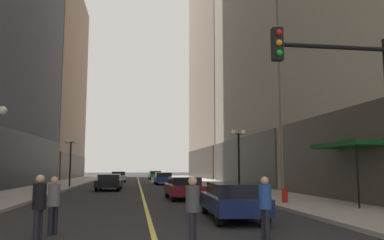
{
  "coord_description": "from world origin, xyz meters",
  "views": [
    {
      "loc": [
        -0.55,
        -5.92,
        1.9
      ],
      "look_at": [
        5.29,
        33.58,
        6.81
      ],
      "focal_mm": 35.94,
      "sensor_mm": 36.0,
      "label": 1
    }
  ],
  "objects_px": {
    "street_lamp_left_far": "(71,152)",
    "fire_hydrant_right": "(285,197)",
    "car_white": "(119,176)",
    "pedestrian_in_grey_suit": "(54,201)",
    "pedestrian_with_orange_bag": "(193,205)",
    "pedestrian_in_blue_hoodie": "(265,203)",
    "car_black": "(109,182)",
    "traffic_light_near_right": "(354,99)",
    "car_navy": "(232,199)",
    "pedestrian_in_black_coat": "(39,202)",
    "car_maroon": "(184,187)",
    "street_lamp_right_mid": "(239,147)",
    "car_blue": "(163,178)",
    "car_green": "(155,175)"
  },
  "relations": [
    {
      "from": "car_maroon",
      "to": "street_lamp_left_far",
      "type": "distance_m",
      "value": 16.36
    },
    {
      "from": "traffic_light_near_right",
      "to": "street_lamp_right_mid",
      "type": "bearing_deg",
      "value": 86.18
    },
    {
      "from": "car_blue",
      "to": "car_green",
      "type": "distance_m",
      "value": 17.34
    },
    {
      "from": "car_black",
      "to": "street_lamp_right_mid",
      "type": "relative_size",
      "value": 0.97
    },
    {
      "from": "car_black",
      "to": "traffic_light_near_right",
      "type": "height_order",
      "value": "traffic_light_near_right"
    },
    {
      "from": "car_black",
      "to": "pedestrian_in_black_coat",
      "type": "distance_m",
      "value": 22.25
    },
    {
      "from": "car_green",
      "to": "street_lamp_right_mid",
      "type": "relative_size",
      "value": 1.0
    },
    {
      "from": "car_blue",
      "to": "pedestrian_in_grey_suit",
      "type": "distance_m",
      "value": 31.94
    },
    {
      "from": "car_maroon",
      "to": "car_green",
      "type": "distance_m",
      "value": 37.51
    },
    {
      "from": "car_blue",
      "to": "street_lamp_left_far",
      "type": "height_order",
      "value": "street_lamp_left_far"
    },
    {
      "from": "car_black",
      "to": "car_white",
      "type": "bearing_deg",
      "value": 90.03
    },
    {
      "from": "car_white",
      "to": "pedestrian_with_orange_bag",
      "type": "bearing_deg",
      "value": -85.21
    },
    {
      "from": "pedestrian_with_orange_bag",
      "to": "pedestrian_in_blue_hoodie",
      "type": "bearing_deg",
      "value": 13.65
    },
    {
      "from": "traffic_light_near_right",
      "to": "car_navy",
      "type": "bearing_deg",
      "value": 117.57
    },
    {
      "from": "car_maroon",
      "to": "pedestrian_in_blue_hoodie",
      "type": "xyz_separation_m",
      "value": [
        0.54,
        -12.95,
        0.24
      ]
    },
    {
      "from": "pedestrian_in_grey_suit",
      "to": "car_white",
      "type": "bearing_deg",
      "value": 89.71
    },
    {
      "from": "pedestrian_with_orange_bag",
      "to": "fire_hydrant_right",
      "type": "bearing_deg",
      "value": 56.52
    },
    {
      "from": "car_white",
      "to": "pedestrian_in_blue_hoodie",
      "type": "height_order",
      "value": "pedestrian_in_blue_hoodie"
    },
    {
      "from": "car_maroon",
      "to": "car_white",
      "type": "height_order",
      "value": "same"
    },
    {
      "from": "car_maroon",
      "to": "pedestrian_in_blue_hoodie",
      "type": "bearing_deg",
      "value": -87.63
    },
    {
      "from": "car_navy",
      "to": "traffic_light_near_right",
      "type": "relative_size",
      "value": 0.85
    },
    {
      "from": "car_maroon",
      "to": "street_lamp_right_mid",
      "type": "height_order",
      "value": "street_lamp_right_mid"
    },
    {
      "from": "car_maroon",
      "to": "car_green",
      "type": "height_order",
      "value": "same"
    },
    {
      "from": "car_blue",
      "to": "pedestrian_in_grey_suit",
      "type": "relative_size",
      "value": 2.85
    },
    {
      "from": "car_black",
      "to": "pedestrian_in_black_coat",
      "type": "height_order",
      "value": "pedestrian_in_black_coat"
    },
    {
      "from": "car_navy",
      "to": "street_lamp_right_mid",
      "type": "height_order",
      "value": "street_lamp_right_mid"
    },
    {
      "from": "traffic_light_near_right",
      "to": "fire_hydrant_right",
      "type": "distance_m",
      "value": 9.74
    },
    {
      "from": "pedestrian_in_blue_hoodie",
      "to": "car_white",
      "type": "bearing_deg",
      "value": 97.62
    },
    {
      "from": "pedestrian_in_black_coat",
      "to": "street_lamp_left_far",
      "type": "distance_m",
      "value": 26.29
    },
    {
      "from": "pedestrian_in_black_coat",
      "to": "street_lamp_left_far",
      "type": "height_order",
      "value": "street_lamp_left_far"
    },
    {
      "from": "car_white",
      "to": "street_lamp_right_mid",
      "type": "xyz_separation_m",
      "value": [
        9.04,
        -25.96,
        2.54
      ]
    },
    {
      "from": "car_navy",
      "to": "pedestrian_with_orange_bag",
      "type": "distance_m",
      "value": 5.04
    },
    {
      "from": "car_blue",
      "to": "car_green",
      "type": "height_order",
      "value": "same"
    },
    {
      "from": "pedestrian_in_black_coat",
      "to": "traffic_light_near_right",
      "type": "relative_size",
      "value": 0.3
    },
    {
      "from": "car_white",
      "to": "pedestrian_with_orange_bag",
      "type": "xyz_separation_m",
      "value": [
        3.5,
        -41.8,
        0.25
      ]
    },
    {
      "from": "car_navy",
      "to": "car_white",
      "type": "distance_m",
      "value": 37.68
    },
    {
      "from": "street_lamp_left_far",
      "to": "car_white",
      "type": "bearing_deg",
      "value": 75.71
    },
    {
      "from": "car_navy",
      "to": "pedestrian_in_black_coat",
      "type": "xyz_separation_m",
      "value": [
        -6.01,
        -3.49,
        0.28
      ]
    },
    {
      "from": "pedestrian_in_blue_hoodie",
      "to": "car_navy",
      "type": "bearing_deg",
      "value": 88.09
    },
    {
      "from": "pedestrian_in_grey_suit",
      "to": "pedestrian_in_black_coat",
      "type": "bearing_deg",
      "value": -97.8
    },
    {
      "from": "car_white",
      "to": "pedestrian_in_grey_suit",
      "type": "xyz_separation_m",
      "value": [
        -0.2,
        -39.67,
        0.23
      ]
    },
    {
      "from": "street_lamp_right_mid",
      "to": "fire_hydrant_right",
      "type": "xyz_separation_m",
      "value": [
        0.5,
        -6.72,
        -2.86
      ]
    },
    {
      "from": "pedestrian_in_black_coat",
      "to": "pedestrian_with_orange_bag",
      "type": "bearing_deg",
      "value": -15.38
    },
    {
      "from": "street_lamp_left_far",
      "to": "fire_hydrant_right",
      "type": "height_order",
      "value": "street_lamp_left_far"
    },
    {
      "from": "car_navy",
      "to": "pedestrian_in_grey_suit",
      "type": "distance_m",
      "value": 6.34
    },
    {
      "from": "pedestrian_in_black_coat",
      "to": "street_lamp_left_far",
      "type": "xyz_separation_m",
      "value": [
        -3.42,
        25.97,
        2.26
      ]
    },
    {
      "from": "pedestrian_in_blue_hoodie",
      "to": "fire_hydrant_right",
      "type": "relative_size",
      "value": 2.07
    },
    {
      "from": "car_maroon",
      "to": "car_green",
      "type": "bearing_deg",
      "value": 89.71
    },
    {
      "from": "street_lamp_left_far",
      "to": "fire_hydrant_right",
      "type": "relative_size",
      "value": 5.54
    },
    {
      "from": "car_blue",
      "to": "traffic_light_near_right",
      "type": "distance_m",
      "value": 33.76
    }
  ]
}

